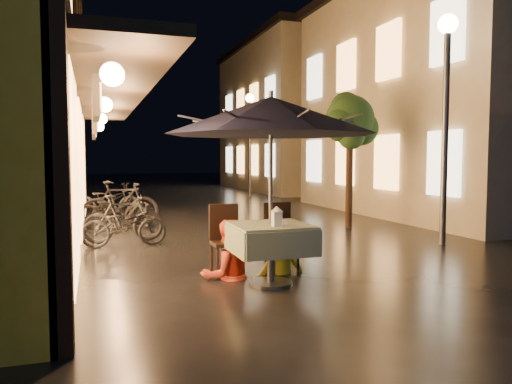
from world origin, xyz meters
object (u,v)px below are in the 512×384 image
object	(u,v)px
patio_umbrella	(271,116)
table_lantern	(277,215)
person_orange	(227,221)
cafe_table	(271,239)
streetlamp_near	(446,87)
bicycle_0	(124,225)
person_yellow	(280,225)

from	to	relation	value
patio_umbrella	table_lantern	bearing A→B (deg)	-90.00
patio_umbrella	person_orange	xyz separation A→B (m)	(-0.43, 0.54, -1.38)
patio_umbrella	person_orange	bearing A→B (deg)	128.83
cafe_table	patio_umbrella	bearing A→B (deg)	-14.04
patio_umbrella	table_lantern	distance (m)	1.25
streetlamp_near	bicycle_0	bearing A→B (deg)	164.38
patio_umbrella	person_orange	distance (m)	1.54
patio_umbrella	person_yellow	bearing A→B (deg)	59.01
streetlamp_near	table_lantern	world-z (taller)	streetlamp_near
streetlamp_near	cafe_table	world-z (taller)	streetlamp_near
streetlamp_near	table_lantern	size ratio (longest dim) A/B	16.92
bicycle_0	table_lantern	bearing A→B (deg)	-156.66
table_lantern	cafe_table	bearing A→B (deg)	90.00
cafe_table	person_orange	bearing A→B (deg)	128.83
cafe_table	bicycle_0	size ratio (longest dim) A/B	0.65
streetlamp_near	patio_umbrella	bearing A→B (deg)	-156.47
table_lantern	bicycle_0	xyz separation A→B (m)	(-1.61, 3.57, -0.52)
streetlamp_near	table_lantern	bearing A→B (deg)	-153.92
patio_umbrella	person_yellow	distance (m)	1.61
cafe_table	person_orange	size ratio (longest dim) A/B	0.64
patio_umbrella	bicycle_0	bearing A→B (deg)	115.69
cafe_table	person_orange	xyz separation A→B (m)	(-0.43, 0.54, 0.18)
person_orange	person_yellow	xyz separation A→B (m)	(0.78, 0.04, -0.09)
bicycle_0	person_orange	bearing A→B (deg)	-158.23
cafe_table	patio_umbrella	xyz separation A→B (m)	(0.00, -0.00, 1.56)
streetlamp_near	table_lantern	distance (m)	4.94
streetlamp_near	bicycle_0	size ratio (longest dim) A/B	2.80
cafe_table	patio_umbrella	size ratio (longest dim) A/B	0.37
streetlamp_near	patio_umbrella	distance (m)	4.50
patio_umbrella	table_lantern	world-z (taller)	patio_umbrella
cafe_table	table_lantern	world-z (taller)	table_lantern
patio_umbrella	streetlamp_near	bearing A→B (deg)	23.53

